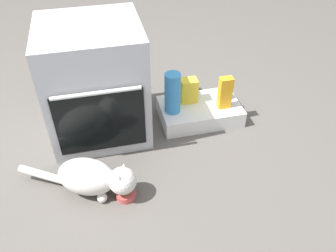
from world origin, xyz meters
name	(u,v)px	position (x,y,z in m)	size (l,w,h in m)	color
ground	(107,169)	(0.00, 0.00, 0.00)	(8.00, 8.00, 0.00)	#56514C
oven	(95,82)	(0.01, 0.41, 0.39)	(0.63, 0.64, 0.78)	#B7BABF
pantry_cabinet	(200,111)	(0.72, 0.36, 0.06)	(0.58, 0.36, 0.12)	white
food_bowl	(126,194)	(0.09, -0.25, 0.03)	(0.12, 0.12, 0.07)	#C64C47
cat	(93,177)	(-0.08, -0.17, 0.12)	(0.68, 0.38, 0.23)	silver
snack_bag	(188,90)	(0.65, 0.43, 0.21)	(0.12, 0.09, 0.18)	yellow
soda_can	(223,92)	(0.90, 0.40, 0.18)	(0.07, 0.07, 0.12)	green
juice_carton	(225,93)	(0.88, 0.30, 0.24)	(0.09, 0.06, 0.24)	orange
water_bottle	(173,93)	(0.51, 0.34, 0.27)	(0.11, 0.11, 0.30)	#388CD1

